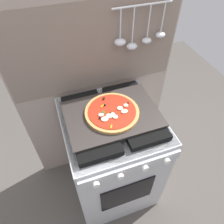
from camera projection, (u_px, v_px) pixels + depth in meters
The scene contains 5 objects.
ground_plane at pixel (112, 183), 1.90m from camera, with size 4.00×4.00×0.00m, color #4C4742.
kitchen_backsplash at pixel (97, 93), 1.54m from camera, with size 1.10×0.09×1.55m.
stove at pixel (112, 156), 1.57m from camera, with size 0.60×0.64×0.90m.
baking_tray at pixel (112, 114), 1.24m from camera, with size 0.54×0.38×0.02m, color #2D2826.
pizza_left at pixel (112, 112), 1.22m from camera, with size 0.32×0.32×0.03m.
Camera 1 is at (-0.28, -0.79, 1.82)m, focal length 34.00 mm.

